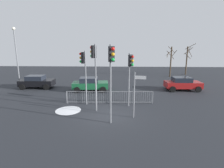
# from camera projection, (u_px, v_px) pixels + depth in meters

# --- Properties ---
(ground_plane) EXTENTS (60.00, 60.00, 0.00)m
(ground_plane) POSITION_uv_depth(u_px,v_px,m) (108.00, 115.00, 12.46)
(ground_plane) COLOR #26282D
(traffic_light_mid_right) EXTENTS (0.39, 0.54, 4.89)m
(traffic_light_mid_right) POSITION_uv_depth(u_px,v_px,m) (111.00, 67.00, 10.31)
(traffic_light_mid_right) COLOR slate
(traffic_light_mid_right) RESTS_ON ground
(traffic_light_foreground_left) EXTENTS (0.43, 0.50, 4.26)m
(traffic_light_foreground_left) POSITION_uv_depth(u_px,v_px,m) (130.00, 68.00, 13.59)
(traffic_light_foreground_left) COLOR slate
(traffic_light_foreground_left) RESTS_ON ground
(traffic_light_rear_left) EXTENTS (0.55, 0.37, 4.43)m
(traffic_light_rear_left) POSITION_uv_depth(u_px,v_px,m) (84.00, 66.00, 14.14)
(traffic_light_rear_left) COLOR slate
(traffic_light_rear_left) RESTS_ON ground
(traffic_light_mid_left) EXTENTS (0.48, 0.46, 4.95)m
(traffic_light_mid_left) POSITION_uv_depth(u_px,v_px,m) (94.00, 63.00, 12.66)
(traffic_light_mid_left) COLOR slate
(traffic_light_mid_left) RESTS_ON ground
(direction_sign_post) EXTENTS (0.78, 0.18, 3.15)m
(direction_sign_post) POSITION_uv_depth(u_px,v_px,m) (135.00, 93.00, 11.67)
(direction_sign_post) COLOR slate
(direction_sign_post) RESTS_ON ground
(pedestrian_guard_railing) EXTENTS (7.35, 0.30, 1.07)m
(pedestrian_guard_railing) POSITION_uv_depth(u_px,v_px,m) (110.00, 97.00, 14.86)
(pedestrian_guard_railing) COLOR slate
(pedestrian_guard_railing) RESTS_ON ground
(car_red_far) EXTENTS (3.84, 2.00, 1.47)m
(car_red_far) POSITION_uv_depth(u_px,v_px,m) (182.00, 83.00, 19.29)
(car_red_far) COLOR maroon
(car_red_far) RESTS_ON ground
(car_green_near) EXTENTS (3.95, 2.24, 1.47)m
(car_green_near) POSITION_uv_depth(u_px,v_px,m) (90.00, 84.00, 19.07)
(car_green_near) COLOR #195933
(car_green_near) RESTS_ON ground
(car_black_trailing) EXTENTS (3.87, 2.06, 1.47)m
(car_black_trailing) POSITION_uv_depth(u_px,v_px,m) (37.00, 82.00, 20.30)
(car_black_trailing) COLOR black
(car_black_trailing) RESTS_ON ground
(street_lamp) EXTENTS (0.36, 0.36, 6.93)m
(street_lamp) POSITION_uv_depth(u_px,v_px,m) (16.00, 51.00, 20.58)
(street_lamp) COLOR slate
(street_lamp) RESTS_ON ground
(bare_tree_left) EXTENTS (1.77, 2.05, 5.23)m
(bare_tree_left) POSITION_uv_depth(u_px,v_px,m) (187.00, 59.00, 29.38)
(bare_tree_left) COLOR #473828
(bare_tree_left) RESTS_ON ground
(bare_tree_centre) EXTENTS (1.59, 1.59, 4.77)m
(bare_tree_centre) POSITION_uv_depth(u_px,v_px,m) (171.00, 61.00, 27.43)
(bare_tree_centre) COLOR #473828
(bare_tree_centre) RESTS_ON ground
(snow_patch_kerb) EXTENTS (1.91, 1.91, 0.01)m
(snow_patch_kerb) POSITION_uv_depth(u_px,v_px,m) (68.00, 110.00, 13.34)
(snow_patch_kerb) COLOR white
(snow_patch_kerb) RESTS_ON ground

